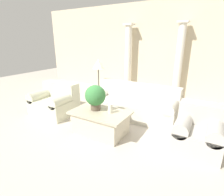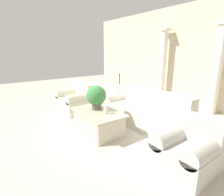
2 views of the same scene
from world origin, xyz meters
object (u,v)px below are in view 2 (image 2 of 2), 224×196
at_px(armchair, 189,148).
at_px(potted_plant, 96,96).
at_px(sofa_long, 145,110).
at_px(floor_lamp, 120,72).
at_px(coffee_table, 98,122).
at_px(loveseat, 77,99).

bearing_deg(armchair, potted_plant, -168.54).
xyz_separation_m(sofa_long, floor_lamp, (-1.19, 0.12, 0.84)).
bearing_deg(floor_lamp, sofa_long, -5.66).
relative_size(sofa_long, coffee_table, 1.85).
relative_size(sofa_long, floor_lamp, 1.59).
bearing_deg(armchair, sofa_long, 154.84).
relative_size(sofa_long, armchair, 2.64).
bearing_deg(sofa_long, loveseat, -154.01).
xyz_separation_m(potted_plant, armchair, (2.01, 0.41, -0.45)).
xyz_separation_m(coffee_table, armchair, (1.87, 0.46, 0.09)).
height_order(sofa_long, potted_plant, potted_plant).
distance_m(loveseat, potted_plant, 1.61).
height_order(potted_plant, armchair, potted_plant).
bearing_deg(loveseat, floor_lamp, 55.53).
bearing_deg(floor_lamp, loveseat, -124.47).
height_order(coffee_table, floor_lamp, floor_lamp).
relative_size(loveseat, floor_lamp, 0.79).
bearing_deg(floor_lamp, armchair, -17.35).
xyz_separation_m(sofa_long, loveseat, (-1.92, -0.93, 0.02)).
distance_m(sofa_long, coffee_table, 1.25).
distance_m(loveseat, armchair, 3.54).
xyz_separation_m(coffee_table, potted_plant, (-0.15, 0.05, 0.55)).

